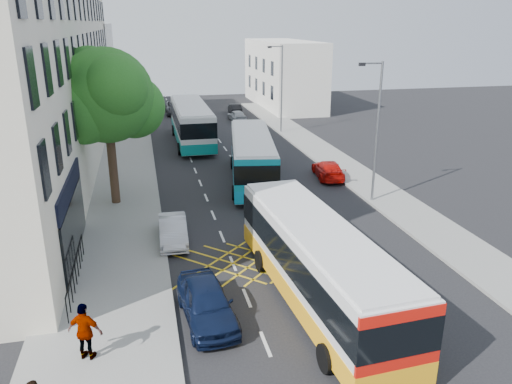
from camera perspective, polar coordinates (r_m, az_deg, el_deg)
ground at (r=18.26m, az=11.25°, el=-15.35°), size 120.00×120.00×0.00m
pavement_left at (r=30.42m, az=-15.66°, el=-1.23°), size 5.00×70.00×0.15m
pavement_right at (r=33.50m, az=12.74°, el=0.86°), size 3.00×70.00×0.15m
terrace_main at (r=38.98m, az=-24.33°, el=12.23°), size 8.30×45.00×13.50m
terrace_far at (r=69.22m, az=-19.56°, el=13.54°), size 8.00×20.00×10.00m
building_right at (r=64.41m, az=3.11°, el=13.34°), size 6.00×18.00×8.00m
street_tree at (r=28.93m, az=-16.77°, el=10.39°), size 6.30×5.70×8.80m
lamp_near at (r=29.21m, az=13.55°, el=7.40°), size 1.45×0.15×8.00m
lamp_far at (r=47.74m, az=2.83°, el=12.17°), size 1.45×0.15×8.00m
railings at (r=21.38m, az=-19.93°, el=-8.57°), size 0.08×5.60×1.14m
bus_near at (r=18.85m, az=7.06°, el=-8.08°), size 3.34×11.40×3.17m
bus_mid at (r=33.18m, az=-0.45°, el=4.01°), size 4.41×11.47×3.15m
bus_far at (r=44.45m, az=-7.39°, el=7.88°), size 3.13×12.25×3.44m
motorbike at (r=16.86m, az=15.72°, el=-14.88°), size 0.99×2.28×2.11m
parked_car_blue at (r=18.24m, az=-5.67°, el=-12.43°), size 2.05×4.32×1.43m
parked_car_silver at (r=24.50m, az=-9.46°, el=-4.35°), size 1.41×3.77×1.23m
red_hatchback at (r=34.51m, az=8.24°, el=2.57°), size 2.23×4.31×1.19m
distant_car_grey at (r=59.40m, az=-9.10°, el=9.49°), size 2.44×5.30×1.47m
distant_car_silver at (r=54.60m, az=-2.23°, el=8.75°), size 1.78×3.63×1.19m
distant_car_dark at (r=58.90m, az=-2.43°, el=9.48°), size 1.34×3.58×1.17m
pedestrian_far at (r=16.81m, az=-18.93°, el=-14.86°), size 1.22×0.87×1.93m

